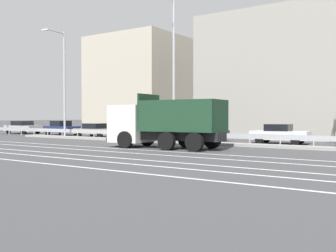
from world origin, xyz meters
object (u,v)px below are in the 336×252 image
object	(u,v)px
parked_car_1	(61,128)
parked_car_0	(23,127)
dump_truck	(152,126)
parked_car_2	(96,130)
median_road_sign	(138,124)
street_lamp_2	(173,63)
parked_car_3	(142,130)
street_lamp_1	(63,79)
parked_car_5	(280,134)
parked_car_4	(200,132)

from	to	relation	value
parked_car_1	parked_car_0	bearing A→B (deg)	-84.44
dump_truck	parked_car_2	bearing A→B (deg)	54.91
median_road_sign	street_lamp_2	distance (m)	5.62
dump_truck	parked_car_3	world-z (taller)	dump_truck
street_lamp_1	parked_car_1	bearing A→B (deg)	140.80
parked_car_0	parked_car_5	bearing A→B (deg)	88.13
parked_car_0	parked_car_2	size ratio (longest dim) A/B	1.06
parked_car_5	parked_car_0	bearing A→B (deg)	-94.03
median_road_sign	parked_car_0	world-z (taller)	median_road_sign
street_lamp_2	parked_car_3	world-z (taller)	street_lamp_2
street_lamp_2	dump_truck	bearing A→B (deg)	-75.07
parked_car_3	parked_car_0	bearing A→B (deg)	-88.37
parked_car_0	median_road_sign	bearing A→B (deg)	77.65
median_road_sign	parked_car_3	xyz separation A→B (m)	(-1.81, 2.89, -0.62)
dump_truck	median_road_sign	distance (m)	6.17
street_lamp_2	parked_car_2	world-z (taller)	street_lamp_2
parked_car_4	parked_car_5	size ratio (longest dim) A/B	1.05
dump_truck	street_lamp_2	world-z (taller)	street_lamp_2
median_road_sign	parked_car_2	size ratio (longest dim) A/B	0.61
dump_truck	parked_car_0	bearing A→B (deg)	68.09
street_lamp_2	parked_car_0	xyz separation A→B (m)	(-22.67, 3.74, -5.06)
parked_car_5	street_lamp_1	bearing A→B (deg)	-82.07
street_lamp_2	street_lamp_1	bearing A→B (deg)	-179.79
parked_car_2	parked_car_3	xyz separation A→B (m)	(5.70, -0.13, 0.07)
street_lamp_1	parked_car_2	bearing A→B (deg)	78.83
parked_car_1	median_road_sign	bearing A→B (deg)	78.88
median_road_sign	parked_car_4	size ratio (longest dim) A/B	0.60
parked_car_3	parked_car_5	world-z (taller)	parked_car_3
parked_car_1	parked_car_5	world-z (taller)	parked_car_1
median_road_sign	parked_car_0	distance (m)	19.56
median_road_sign	street_lamp_2	world-z (taller)	street_lamp_2
dump_truck	parked_car_2	xyz separation A→B (m)	(-12.00, 7.25, -0.66)
street_lamp_1	parked_car_5	world-z (taller)	street_lamp_1
street_lamp_1	dump_truck	bearing A→B (deg)	-17.15
street_lamp_1	parked_car_2	size ratio (longest dim) A/B	2.23
parked_car_1	parked_car_3	distance (m)	11.18
parked_car_3	parked_car_2	bearing A→B (deg)	-87.77
street_lamp_1	parked_car_4	size ratio (longest dim) A/B	2.18
street_lamp_1	parked_car_4	world-z (taller)	street_lamp_1
parked_car_4	parked_car_5	bearing A→B (deg)	-84.73
parked_car_2	parked_car_3	bearing A→B (deg)	85.69
dump_truck	street_lamp_2	distance (m)	6.06
parked_car_0	parked_car_4	distance (m)	22.96
median_road_sign	dump_truck	bearing A→B (deg)	-43.31
parked_car_0	parked_car_4	bearing A→B (deg)	87.23
parked_car_2	parked_car_4	world-z (taller)	parked_car_4
parked_car_0	street_lamp_1	bearing A→B (deg)	68.97
median_road_sign	parked_car_1	world-z (taller)	median_road_sign
parked_car_5	parked_car_4	bearing A→B (deg)	-90.69
median_road_sign	street_lamp_2	xyz separation A→B (m)	(3.44, -0.28, 4.44)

